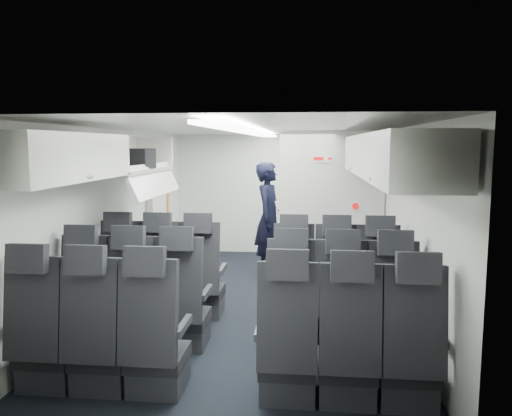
% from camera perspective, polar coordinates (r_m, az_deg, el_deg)
% --- Properties ---
extents(cabin_shell, '(3.41, 6.01, 2.16)m').
position_cam_1_polar(cabin_shell, '(6.06, -0.38, -0.72)').
color(cabin_shell, black).
rests_on(cabin_shell, ground).
extents(seat_row_front, '(3.33, 0.56, 1.24)m').
position_cam_1_polar(seat_row_front, '(5.69, -0.96, -8.67)').
color(seat_row_front, black).
rests_on(seat_row_front, cabin_shell).
extents(seat_row_mid, '(3.33, 0.56, 1.24)m').
position_cam_1_polar(seat_row_mid, '(4.83, -2.24, -11.57)').
color(seat_row_mid, black).
rests_on(seat_row_mid, cabin_shell).
extents(seat_row_rear, '(3.33, 0.56, 1.24)m').
position_cam_1_polar(seat_row_rear, '(4.00, -4.10, -15.69)').
color(seat_row_rear, black).
rests_on(seat_row_rear, cabin_shell).
extents(overhead_bin_left_rear, '(0.53, 1.80, 0.40)m').
position_cam_1_polar(overhead_bin_left_rear, '(4.46, -21.59, 5.42)').
color(overhead_bin_left_rear, silver).
rests_on(overhead_bin_left_rear, cabin_shell).
extents(overhead_bin_left_front_open, '(0.64, 1.70, 0.72)m').
position_cam_1_polar(overhead_bin_left_front_open, '(6.09, -14.32, 4.89)').
color(overhead_bin_left_front_open, '#9E9E93').
rests_on(overhead_bin_left_front_open, cabin_shell).
extents(overhead_bin_right_rear, '(0.53, 1.80, 0.40)m').
position_cam_1_polar(overhead_bin_right_rear, '(4.04, 16.64, 5.49)').
color(overhead_bin_right_rear, silver).
rests_on(overhead_bin_right_rear, cabin_shell).
extents(overhead_bin_right_front, '(0.53, 1.70, 0.40)m').
position_cam_1_polar(overhead_bin_right_front, '(5.77, 13.38, 6.03)').
color(overhead_bin_right_front, silver).
rests_on(overhead_bin_right_front, cabin_shell).
extents(bulkhead_partition, '(1.40, 0.15, 2.13)m').
position_cam_1_polar(bulkhead_partition, '(6.83, 8.55, -0.30)').
color(bulkhead_partition, silver).
rests_on(bulkhead_partition, cabin_shell).
extents(galley_unit, '(0.85, 0.52, 1.90)m').
position_cam_1_polar(galley_unit, '(8.75, 7.74, 0.52)').
color(galley_unit, '#939399').
rests_on(galley_unit, cabin_shell).
extents(boarding_door, '(0.12, 1.27, 1.86)m').
position_cam_1_polar(boarding_door, '(7.92, -11.02, -0.21)').
color(boarding_door, silver).
rests_on(boarding_door, cabin_shell).
extents(flight_attendant, '(0.53, 0.70, 1.71)m').
position_cam_1_polar(flight_attendant, '(7.57, 1.50, -1.19)').
color(flight_attendant, black).
rests_on(flight_attendant, ground).
extents(carry_on_bag, '(0.46, 0.35, 0.26)m').
position_cam_1_polar(carry_on_bag, '(6.13, -13.76, 5.43)').
color(carry_on_bag, black).
rests_on(carry_on_bag, overhead_bin_left_front_open).
extents(papers, '(0.18, 0.11, 0.13)m').
position_cam_1_polar(papers, '(7.48, 2.93, 0.49)').
color(papers, white).
rests_on(papers, flight_attendant).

